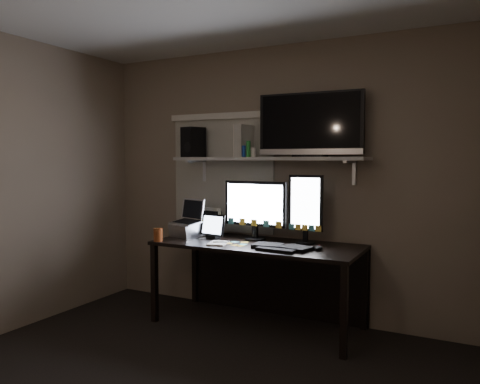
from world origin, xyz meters
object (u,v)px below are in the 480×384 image
Objects in this scene: game_console at (244,141)px; tv at (310,125)px; cup at (158,235)px; speaker at (193,142)px; mouse at (318,248)px; monitor_landscape at (255,210)px; tablet at (213,226)px; keyboard at (282,247)px; desk at (263,260)px; monitor_portrait at (306,209)px; laptop at (187,219)px.

tv is at bearing 7.39° from game_console.
speaker is (0.02, 0.55, 0.84)m from cup.
mouse is at bearing 10.81° from cup.
monitor_landscape is at bearing 147.22° from mouse.
speaker reaches higher than tablet.
monitor_landscape is 0.65m from game_console.
tv reaches higher than keyboard.
speaker is at bearing 172.79° from desk.
monitor_portrait is 0.43m from keyboard.
monitor_portrait is 0.87m from game_console.
laptop is 1.17× the size of game_console.
mouse is 0.34× the size of game_console.
keyboard is at bearing -106.20° from tv.
cup is 0.40× the size of speaker.
laptop reaches higher than keyboard.
speaker is (-1.19, -0.02, -0.13)m from tv.
tv reaches higher than mouse.
monitor_portrait is 0.73m from tv.
tablet is at bearing 171.30° from keyboard.
monitor_landscape reaches higher than mouse.
keyboard is at bearing -0.56° from speaker.
laptop is (-1.31, 0.06, 0.15)m from mouse.
game_console is 1.01× the size of speaker.
keyboard is (0.29, -0.26, 0.19)m from desk.
tv is 1.20m from speaker.
mouse is at bearing -17.60° from desk.
laptop is 0.37× the size of tv.
cup is at bearing -151.47° from desk.
game_console reaches higher than mouse.
desk is 0.61m from monitor_portrait.
monitor_landscape is 0.90m from cup.
desk is 5.24× the size of laptop.
monitor_landscape reaches higher than cup.
game_console reaches higher than desk.
monitor_portrait reaches higher than keyboard.
monitor_landscape reaches higher than keyboard.
keyboard reaches higher than desk.
cup is at bearing -87.09° from laptop.
monitor_landscape is at bearing -170.36° from tv.
keyboard is at bearing -42.33° from desk.
game_console is at bearing 41.63° from laptop.
speaker is at bearing 179.72° from tv.
keyboard is 1.68× the size of game_console.
cup reaches higher than desk.
keyboard is 1.45m from speaker.
laptop is 0.76m from speaker.
monitor_portrait is 1.76× the size of laptop.
game_console is at bearing -179.64° from tv.
cup is (-0.82, -0.45, 0.24)m from desk.
keyboard is 4.21× the size of cup.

